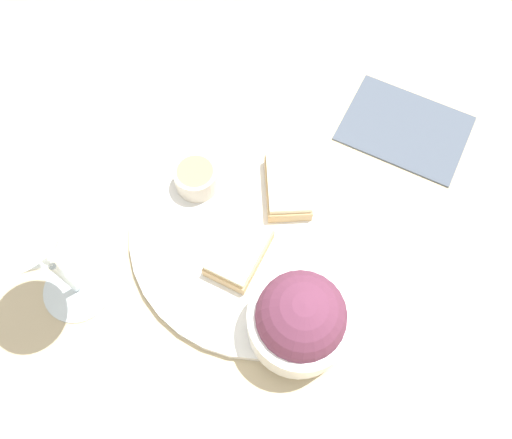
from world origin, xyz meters
TOP-DOWN VIEW (x-y plane):
  - ground_plane at (0.00, 0.00)m, footprint 4.00×4.00m
  - dinner_plate at (0.00, 0.00)m, footprint 0.31×0.31m
  - salad_bowl at (-0.12, -0.04)m, footprint 0.11×0.11m
  - sauce_ramekin at (0.06, 0.08)m, footprint 0.05×0.05m
  - cheese_toast_near at (0.05, -0.03)m, footprint 0.09×0.06m
  - cheese_toast_far at (-0.04, 0.02)m, footprint 0.09×0.08m
  - wine_glass at (-0.08, 0.21)m, footprint 0.08×0.08m
  - napkin at (0.15, -0.19)m, footprint 0.18×0.20m

SIDE VIEW (x-z plane):
  - ground_plane at x=0.00m, z-range 0.00..0.00m
  - napkin at x=0.15m, z-range 0.00..0.01m
  - dinner_plate at x=0.00m, z-range 0.00..0.01m
  - cheese_toast_near at x=0.05m, z-range 0.01..0.04m
  - cheese_toast_far at x=-0.04m, z-range 0.01..0.04m
  - sauce_ramekin at x=0.06m, z-range 0.02..0.05m
  - salad_bowl at x=-0.12m, z-range 0.01..0.10m
  - wine_glass at x=-0.08m, z-range 0.03..0.21m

